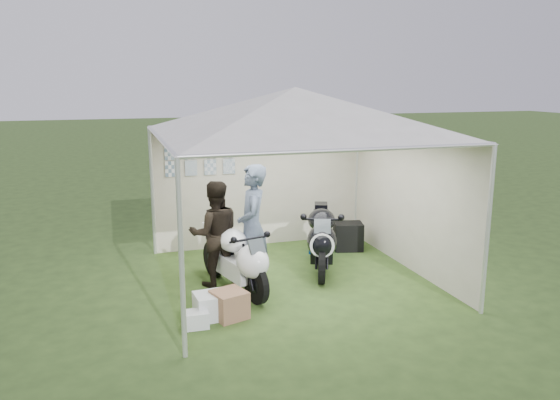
% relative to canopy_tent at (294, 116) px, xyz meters
% --- Properties ---
extents(ground, '(80.00, 80.00, 0.00)m').
position_rel_canopy_tent_xyz_m(ground, '(0.00, -0.03, -2.58)').
color(ground, '#2E451B').
rests_on(ground, ground).
extents(canopy_tent, '(5.66, 5.66, 3.00)m').
position_rel_canopy_tent_xyz_m(canopy_tent, '(0.00, 0.00, 0.00)').
color(canopy_tent, silver).
rests_on(canopy_tent, ground).
extents(motorcycle_white, '(0.77, 1.89, 0.95)m').
position_rel_canopy_tent_xyz_m(motorcycle_white, '(-0.97, -0.25, -2.05)').
color(motorcycle_white, black).
rests_on(motorcycle_white, ground).
extents(motorcycle_black, '(1.01, 2.00, 1.03)m').
position_rel_canopy_tent_xyz_m(motorcycle_black, '(0.56, 0.24, -2.00)').
color(motorcycle_black, black).
rests_on(motorcycle_black, ground).
extents(paddock_stand, '(0.48, 0.39, 0.31)m').
position_rel_canopy_tent_xyz_m(paddock_stand, '(0.90, 1.13, -2.42)').
color(paddock_stand, '#0C3DBD').
rests_on(paddock_stand, ground).
extents(person_dark_jacket, '(0.83, 0.67, 1.63)m').
position_rel_canopy_tent_xyz_m(person_dark_jacket, '(-1.23, 0.10, -1.76)').
color(person_dark_jacket, black).
rests_on(person_dark_jacket, ground).
extents(person_blue_jacket, '(0.59, 0.77, 1.90)m').
position_rel_canopy_tent_xyz_m(person_blue_jacket, '(-0.71, -0.18, -1.63)').
color(person_blue_jacket, slate).
rests_on(person_blue_jacket, ground).
extents(equipment_box, '(0.60, 0.52, 0.51)m').
position_rel_canopy_tent_xyz_m(equipment_box, '(1.46, 1.14, -2.32)').
color(equipment_box, black).
rests_on(equipment_box, ground).
extents(crate_0, '(0.54, 0.43, 0.34)m').
position_rel_canopy_tent_xyz_m(crate_0, '(-1.48, -1.08, -2.41)').
color(crate_0, silver).
rests_on(crate_0, ground).
extents(crate_1, '(0.52, 0.52, 0.37)m').
position_rel_canopy_tent_xyz_m(crate_1, '(-1.29, -1.15, -2.39)').
color(crate_1, '#926649').
rests_on(crate_1, ground).
extents(crate_2, '(0.30, 0.25, 0.21)m').
position_rel_canopy_tent_xyz_m(crate_2, '(-1.75, -1.31, -2.47)').
color(crate_2, silver).
rests_on(crate_2, ground).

